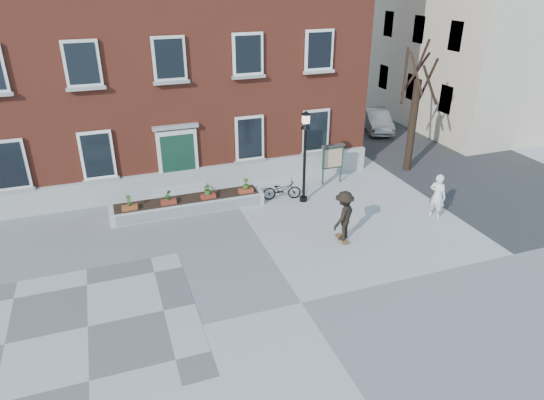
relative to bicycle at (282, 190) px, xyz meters
name	(u,v)px	position (x,y,z in m)	size (l,w,h in m)	color
ground	(301,303)	(-1.98, -6.91, -0.43)	(100.00, 100.00, 0.00)	#A1A1A4
checker_patch	(88,327)	(-7.98, -5.91, -0.43)	(6.00, 6.00, 0.01)	#58585B
bicycle	(282,190)	(0.00, 0.00, 0.00)	(0.57, 1.65, 0.87)	black
parked_car	(376,120)	(8.88, 7.22, 0.21)	(1.36, 3.89, 1.28)	#A5A7AA
bystander	(437,196)	(5.15, -3.61, 0.49)	(0.67, 0.44, 1.84)	white
brick_building	(152,31)	(-3.98, 7.07, 5.87)	(18.40, 10.85, 12.60)	brown
planter_assembly	(189,204)	(-3.97, 0.27, -0.13)	(6.20, 1.12, 1.15)	silver
bare_tree	(414,114)	(7.03, 1.10, 2.36)	(1.83, 1.83, 6.16)	black
lamp_post	(305,144)	(0.80, -0.49, 2.11)	(0.40, 0.40, 3.93)	black
notice_board	(333,157)	(2.76, 0.81, 0.83)	(1.10, 0.16, 1.87)	#193322
skateboarder	(344,216)	(0.85, -4.01, 0.57)	(1.38, 1.27, 1.94)	brown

